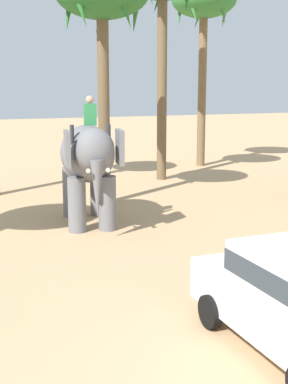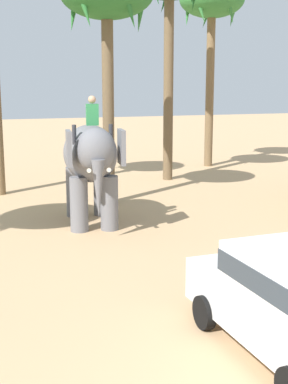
# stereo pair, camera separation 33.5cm
# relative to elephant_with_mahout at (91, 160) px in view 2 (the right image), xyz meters

# --- Properties ---
(elephant_with_mahout) EXTENTS (2.07, 3.98, 3.88)m
(elephant_with_mahout) POSITION_rel_elephant_with_mahout_xyz_m (0.00, 0.00, 0.00)
(elephant_with_mahout) COLOR slate
(elephant_with_mahout) RESTS_ON ground
(palm_tree_behind_elephant) EXTENTS (3.20, 3.20, 9.14)m
(palm_tree_behind_elephant) POSITION_rel_elephant_with_mahout_xyz_m (8.55, 9.35, 5.94)
(palm_tree_behind_elephant) COLOR brown
(palm_tree_behind_elephant) RESTS_ON ground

